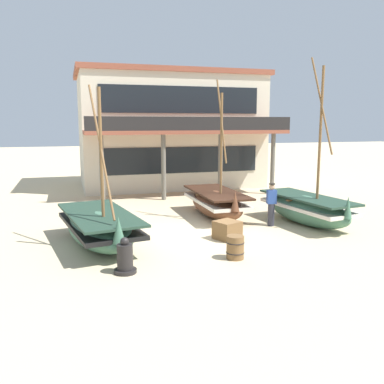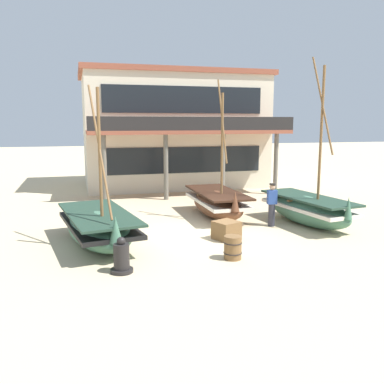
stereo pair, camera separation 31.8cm
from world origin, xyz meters
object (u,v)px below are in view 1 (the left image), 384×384
object	(u,v)px
fishing_boat_near_left	(100,227)
fisherman_by_hull	(271,205)
fishing_boat_far_right	(307,208)
wooden_barrel	(235,247)
capstan_winch	(125,259)
cargo_crate	(227,230)
fishing_boat_centre_large	(216,202)
harbor_building_main	(169,129)

from	to	relation	value
fishing_boat_near_left	fisherman_by_hull	world-z (taller)	fishing_boat_near_left
fishing_boat_far_right	wooden_barrel	bearing A→B (deg)	-144.49
fisherman_by_hull	capstan_winch	bearing A→B (deg)	-150.11
capstan_winch	cargo_crate	bearing A→B (deg)	30.61
fisherman_by_hull	fishing_boat_centre_large	bearing A→B (deg)	125.64
harbor_building_main	fishing_boat_near_left	bearing A→B (deg)	-113.09
fisherman_by_hull	cargo_crate	bearing A→B (deg)	-151.32
cargo_crate	capstan_winch	bearing A→B (deg)	-149.39
fishing_boat_near_left	fishing_boat_centre_large	world-z (taller)	fishing_boat_centre_large
fishing_boat_centre_large	fishing_boat_far_right	bearing A→B (deg)	-37.65
fisherman_by_hull	harbor_building_main	size ratio (longest dim) A/B	0.15
cargo_crate	fisherman_by_hull	bearing A→B (deg)	28.68
fishing_boat_far_right	harbor_building_main	distance (m)	12.81
harbor_building_main	fishing_boat_centre_large	bearing A→B (deg)	-91.74
fisherman_by_hull	harbor_building_main	bearing A→B (deg)	95.78
wooden_barrel	cargo_crate	size ratio (longest dim) A/B	0.91
wooden_barrel	fishing_boat_far_right	bearing A→B (deg)	35.51
wooden_barrel	fisherman_by_hull	bearing A→B (deg)	48.89
fishing_boat_near_left	capstan_winch	size ratio (longest dim) A/B	5.29
fishing_boat_near_left	wooden_barrel	size ratio (longest dim) A/B	7.46
fishing_boat_far_right	capstan_winch	xyz separation A→B (m)	(-7.66, -3.36, -0.24)
fisherman_by_hull	capstan_winch	size ratio (longest dim) A/B	1.71
fishing_boat_near_left	capstan_winch	distance (m)	2.86
fishing_boat_far_right	capstan_winch	size ratio (longest dim) A/B	6.51
fishing_boat_near_left	fishing_boat_far_right	world-z (taller)	fishing_boat_far_right
wooden_barrel	fishing_boat_centre_large	bearing A→B (deg)	75.69
fishing_boat_near_left	cargo_crate	size ratio (longest dim) A/B	6.82
fishing_boat_centre_large	fisherman_by_hull	bearing A→B (deg)	-54.36
capstan_winch	wooden_barrel	xyz separation A→B (m)	(3.29, 0.24, -0.04)
fishing_boat_centre_large	harbor_building_main	size ratio (longest dim) A/B	0.50
fishing_boat_centre_large	capstan_winch	world-z (taller)	fishing_boat_centre_large
fisherman_by_hull	fishing_boat_far_right	bearing A→B (deg)	-7.61
capstan_winch	cargo_crate	world-z (taller)	capstan_winch
fishing_boat_centre_large	fisherman_by_hull	distance (m)	2.60
capstan_winch	cargo_crate	size ratio (longest dim) A/B	1.29
fishing_boat_near_left	fisherman_by_hull	distance (m)	6.68
fishing_boat_centre_large	cargo_crate	world-z (taller)	fishing_boat_centre_large
fishing_boat_centre_large	wooden_barrel	world-z (taller)	fishing_boat_centre_large
fisherman_by_hull	capstan_winch	xyz separation A→B (m)	(-6.18, -3.55, -0.44)
fishing_boat_far_right	fisherman_by_hull	bearing A→B (deg)	172.39
fishing_boat_far_right	wooden_barrel	world-z (taller)	fishing_boat_far_right
fishing_boat_near_left	fisherman_by_hull	size ratio (longest dim) A/B	3.10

